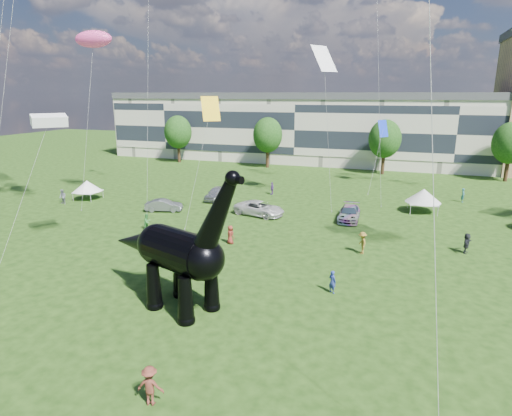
% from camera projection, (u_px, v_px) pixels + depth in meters
% --- Properties ---
extents(ground, '(220.00, 220.00, 0.00)m').
position_uv_depth(ground, '(183.00, 321.00, 25.10)').
color(ground, '#16330C').
rests_on(ground, ground).
extents(terrace_row, '(78.00, 11.00, 12.00)m').
position_uv_depth(terrace_row, '(302.00, 130.00, 82.57)').
color(terrace_row, beige).
rests_on(terrace_row, ground).
extents(tree_far_left, '(5.20, 5.20, 9.44)m').
position_uv_depth(tree_far_left, '(178.00, 129.00, 81.40)').
color(tree_far_left, '#382314').
rests_on(tree_far_left, ground).
extents(tree_mid_left, '(5.20, 5.20, 9.44)m').
position_uv_depth(tree_mid_left, '(268.00, 132.00, 75.59)').
color(tree_mid_left, '#382314').
rests_on(tree_mid_left, ground).
extents(tree_mid_right, '(5.20, 5.20, 9.44)m').
position_uv_depth(tree_mid_right, '(385.00, 136.00, 69.15)').
color(tree_mid_right, '#382314').
rests_on(tree_mid_right, ground).
extents(tree_far_right, '(5.20, 5.20, 9.44)m').
position_uv_depth(tree_far_right, '(511.00, 140.00, 63.34)').
color(tree_far_right, '#382314').
rests_on(tree_far_right, ground).
extents(dinosaur_sculpture, '(11.48, 5.49, 9.52)m').
position_uv_depth(dinosaur_sculpture, '(175.00, 252.00, 25.96)').
color(dinosaur_sculpture, black).
rests_on(dinosaur_sculpture, ground).
extents(car_silver, '(2.10, 4.87, 1.64)m').
position_uv_depth(car_silver, '(217.00, 193.00, 53.53)').
color(car_silver, '#B7B7BC').
rests_on(car_silver, ground).
extents(car_grey, '(4.36, 2.65, 1.36)m').
position_uv_depth(car_grey, '(164.00, 205.00, 48.30)').
color(car_grey, slate).
rests_on(car_grey, ground).
extents(car_white, '(6.03, 3.77, 1.56)m').
position_uv_depth(car_white, '(259.00, 208.00, 46.66)').
color(car_white, silver).
rests_on(car_white, ground).
extents(car_dark, '(2.30, 5.20, 1.48)m').
position_uv_depth(car_dark, '(349.00, 213.00, 44.88)').
color(car_dark, '#595960').
rests_on(car_dark, ground).
extents(gazebo_near, '(4.22, 4.22, 2.67)m').
position_uv_depth(gazebo_near, '(423.00, 196.00, 47.63)').
color(gazebo_near, silver).
rests_on(gazebo_near, ground).
extents(gazebo_left, '(3.73, 3.73, 2.41)m').
position_uv_depth(gazebo_left, '(87.00, 186.00, 53.48)').
color(gazebo_left, white).
rests_on(gazebo_left, ground).
extents(visitors, '(46.24, 44.04, 1.89)m').
position_uv_depth(visitors, '(272.00, 235.00, 37.61)').
color(visitors, olive).
rests_on(visitors, ground).
extents(kites, '(66.23, 49.92, 27.55)m').
position_uv_depth(kites, '(236.00, 13.00, 40.14)').
color(kites, red).
rests_on(kites, ground).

